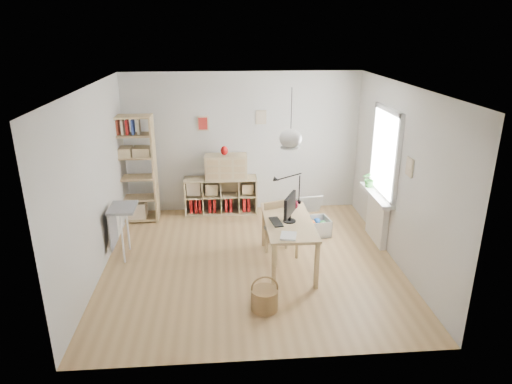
{
  "coord_description": "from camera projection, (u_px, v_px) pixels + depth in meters",
  "views": [
    {
      "loc": [
        -0.43,
        -6.33,
        3.48
      ],
      "look_at": [
        0.1,
        0.3,
        1.05
      ],
      "focal_mm": 32.0,
      "sensor_mm": 36.0,
      "label": 1
    }
  ],
  "objects": [
    {
      "name": "room_shell",
      "position": [
        291.0,
        138.0,
        6.37
      ],
      "size": [
        4.5,
        4.5,
        4.5
      ],
      "color": "silver",
      "rests_on": "ground"
    },
    {
      "name": "windowsill",
      "position": [
        377.0,
        195.0,
        7.59
      ],
      "size": [
        0.22,
        1.2,
        0.06
      ],
      "primitive_type": "cube",
      "color": "white",
      "rests_on": "radiator"
    },
    {
      "name": "red_vase",
      "position": [
        224.0,
        151.0,
        8.6
      ],
      "size": [
        0.14,
        0.14,
        0.17
      ],
      "primitive_type": "ellipsoid",
      "color": "#9D0D0D",
      "rests_on": "drawer_chest"
    },
    {
      "name": "yarn_ball",
      "position": [
        294.0,
        204.0,
        7.19
      ],
      "size": [
        0.16,
        0.16,
        0.16
      ],
      "primitive_type": "sphere",
      "color": "#470916",
      "rests_on": "desk"
    },
    {
      "name": "monitor",
      "position": [
        290.0,
        207.0,
        6.68
      ],
      "size": [
        0.24,
        0.45,
        0.42
      ],
      "rotation": [
        0.0,
        0.0,
        -0.43
      ],
      "color": "black",
      "rests_on": "desk"
    },
    {
      "name": "keyboard",
      "position": [
        276.0,
        222.0,
        6.72
      ],
      "size": [
        0.19,
        0.38,
        0.02
      ],
      "primitive_type": "cube",
      "rotation": [
        0.0,
        0.0,
        0.14
      ],
      "color": "black",
      "rests_on": "desk"
    },
    {
      "name": "desk",
      "position": [
        288.0,
        226.0,
        6.83
      ],
      "size": [
        0.7,
        1.5,
        0.75
      ],
      "color": "tan",
      "rests_on": "ground"
    },
    {
      "name": "tall_bookshelf",
      "position": [
        133.0,
        165.0,
        8.31
      ],
      "size": [
        0.8,
        0.38,
        2.0
      ],
      "color": "tan",
      "rests_on": "ground"
    },
    {
      "name": "chair",
      "position": [
        280.0,
        226.0,
        7.22
      ],
      "size": [
        0.54,
        0.54,
        0.87
      ],
      "rotation": [
        0.0,
        0.0,
        0.33
      ],
      "color": "gray",
      "rests_on": "ground"
    },
    {
      "name": "ground",
      "position": [
        251.0,
        261.0,
        7.15
      ],
      "size": [
        4.5,
        4.5,
        0.0
      ],
      "primitive_type": "plane",
      "color": "tan",
      "rests_on": "ground"
    },
    {
      "name": "paper_tray",
      "position": [
        288.0,
        236.0,
        6.26
      ],
      "size": [
        0.27,
        0.31,
        0.03
      ],
      "primitive_type": "cube",
      "rotation": [
        0.0,
        0.0,
        -0.22
      ],
      "color": "white",
      "rests_on": "desk"
    },
    {
      "name": "storage_chest",
      "position": [
        312.0,
        223.0,
        8.06
      ],
      "size": [
        0.68,
        0.74,
        0.62
      ],
      "rotation": [
        0.0,
        0.0,
        0.16
      ],
      "color": "silver",
      "rests_on": "ground"
    },
    {
      "name": "radiator",
      "position": [
        377.0,
        219.0,
        7.74
      ],
      "size": [
        0.1,
        0.8,
        0.8
      ],
      "primitive_type": "cube",
      "color": "white",
      "rests_on": "ground"
    },
    {
      "name": "drawer_chest",
      "position": [
        226.0,
        167.0,
        8.71
      ],
      "size": [
        0.81,
        0.38,
        0.46
      ],
      "primitive_type": "cube",
      "rotation": [
        0.0,
        0.0,
        -0.02
      ],
      "color": "#CEB588",
      "rests_on": "cube_shelf"
    },
    {
      "name": "side_table",
      "position": [
        119.0,
        218.0,
        7.1
      ],
      "size": [
        0.4,
        0.55,
        0.85
      ],
      "color": "gray",
      "rests_on": "ground"
    },
    {
      "name": "task_lamp",
      "position": [
        286.0,
        185.0,
        7.25
      ],
      "size": [
        0.48,
        0.18,
        0.51
      ],
      "color": "black",
      "rests_on": "desk"
    },
    {
      "name": "potted_plant",
      "position": [
        370.0,
        179.0,
        7.84
      ],
      "size": [
        0.3,
        0.27,
        0.29
      ],
      "primitive_type": "imported",
      "rotation": [
        0.0,
        0.0,
        -0.2
      ],
      "color": "#276425",
      "rests_on": "windowsill"
    },
    {
      "name": "wicker_basket",
      "position": [
        265.0,
        299.0,
        5.9
      ],
      "size": [
        0.36,
        0.35,
        0.49
      ],
      "rotation": [
        0.0,
        0.0,
        -0.01
      ],
      "color": "#9E6E47",
      "rests_on": "ground"
    },
    {
      "name": "cube_shelf",
      "position": [
        220.0,
        198.0,
        8.96
      ],
      "size": [
        1.4,
        0.38,
        0.72
      ],
      "color": "#CEB588",
      "rests_on": "ground"
    },
    {
      "name": "window_unit",
      "position": [
        386.0,
        153.0,
        7.35
      ],
      "size": [
        0.07,
        1.16,
        1.46
      ],
      "color": "white",
      "rests_on": "ground"
    }
  ]
}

